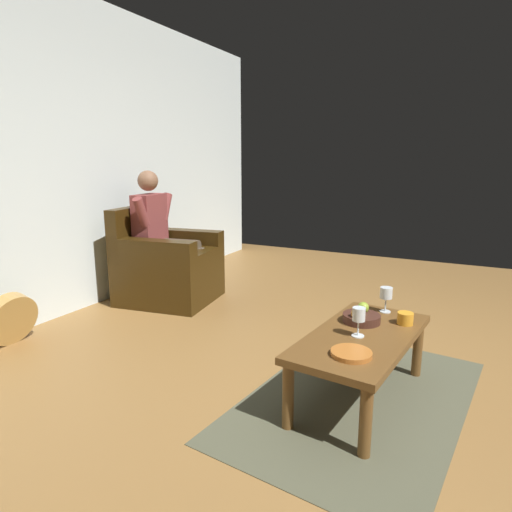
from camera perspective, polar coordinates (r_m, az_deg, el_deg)
ground_plane at (r=2.88m, az=21.44°, el=-16.79°), size 7.57×7.57×0.00m
wall_back at (r=4.12m, az=-25.85°, el=11.47°), size 6.71×0.06×2.77m
rug at (r=2.76m, az=13.07°, el=-17.40°), size 1.87×1.30×0.01m
armchair at (r=4.41m, az=-11.50°, el=-1.42°), size 0.89×0.95×0.91m
person_seated at (r=4.35m, az=-11.94°, el=3.01°), size 0.64×0.65×1.26m
coffee_table at (r=2.61m, az=13.43°, el=-10.97°), size 1.10×0.63×0.40m
guitar at (r=3.79m, az=-29.25°, el=-6.59°), size 0.40×0.34×1.03m
wine_glass_near at (r=2.52m, az=13.11°, el=-7.59°), size 0.07×0.07×0.17m
wine_glass_far at (r=2.95m, az=16.43°, el=-4.79°), size 0.08×0.08×0.16m
fruit_bowl at (r=2.76m, az=13.41°, el=-7.61°), size 0.22×0.22×0.11m
decorative_dish at (r=2.31m, az=12.19°, el=-12.18°), size 0.21×0.21×0.02m
candle_jar at (r=2.80m, az=18.69°, el=-7.63°), size 0.09×0.09×0.07m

